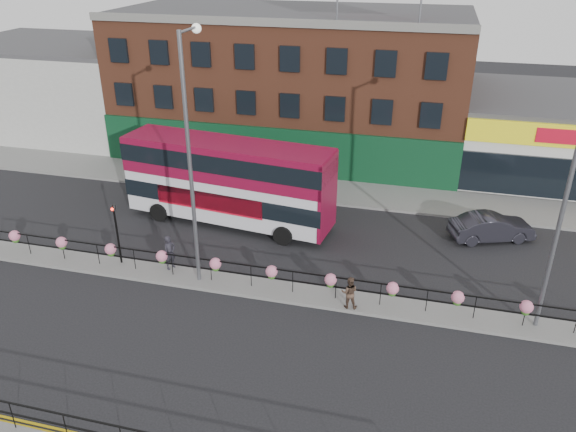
% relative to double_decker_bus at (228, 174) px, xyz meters
% --- Properties ---
extents(ground, '(120.00, 120.00, 0.00)m').
position_rel_double_decker_bus_xyz_m(ground, '(4.30, -6.29, -2.98)').
color(ground, black).
rests_on(ground, ground).
extents(north_pavement, '(60.00, 4.00, 0.15)m').
position_rel_double_decker_bus_xyz_m(north_pavement, '(4.30, 5.71, -2.91)').
color(north_pavement, slate).
rests_on(north_pavement, ground).
extents(median, '(60.00, 1.60, 0.15)m').
position_rel_double_decker_bus_xyz_m(median, '(4.30, -6.29, -2.91)').
color(median, slate).
rests_on(median, ground).
extents(brick_building, '(25.00, 12.21, 10.30)m').
position_rel_double_decker_bus_xyz_m(brick_building, '(0.30, 13.66, 2.15)').
color(brick_building, brown).
rests_on(brick_building, ground).
extents(supermarket, '(15.00, 12.25, 5.30)m').
position_rel_double_decker_bus_xyz_m(supermarket, '(20.30, 13.61, -0.33)').
color(supermarket, silver).
rests_on(supermarket, ground).
extents(warehouse_west, '(15.50, 12.00, 7.30)m').
position_rel_double_decker_bus_xyz_m(warehouse_west, '(-19.95, 13.71, 0.67)').
color(warehouse_west, '#AEAFA9').
rests_on(warehouse_west, ground).
extents(median_railing, '(30.04, 0.56, 1.23)m').
position_rel_double_decker_bus_xyz_m(median_railing, '(4.30, -6.29, -1.94)').
color(median_railing, black).
rests_on(median_railing, median).
extents(double_decker_bus, '(12.24, 4.26, 4.85)m').
position_rel_double_decker_bus_xyz_m(double_decker_bus, '(0.00, 0.00, 0.00)').
color(double_decker_bus, silver).
rests_on(double_decker_bus, ground).
extents(car, '(4.55, 5.51, 1.47)m').
position_rel_double_decker_bus_xyz_m(car, '(14.46, 1.60, -2.24)').
color(car, '#27262E').
rests_on(car, ground).
extents(pedestrian_a, '(0.96, 0.90, 1.76)m').
position_rel_double_decker_bus_xyz_m(pedestrian_a, '(-1.04, -5.76, -1.95)').
color(pedestrian_a, black).
rests_on(pedestrian_a, median).
extents(pedestrian_b, '(0.87, 0.74, 1.52)m').
position_rel_double_decker_bus_xyz_m(pedestrian_b, '(7.99, -6.81, -2.07)').
color(pedestrian_b, '#483428').
rests_on(pedestrian_b, median).
extents(lamp_column_west, '(0.41, 2.02, 11.49)m').
position_rel_double_decker_bus_xyz_m(lamp_column_west, '(0.70, -6.07, 3.98)').
color(lamp_column_west, slate).
rests_on(lamp_column_west, median).
extents(lamp_column_east, '(0.41, 2.00, 11.42)m').
position_rel_double_decker_bus_xyz_m(lamp_column_east, '(15.83, -5.81, 3.94)').
color(lamp_column_east, slate).
rests_on(lamp_column_east, median).
extents(traffic_light_median, '(0.15, 0.28, 3.65)m').
position_rel_double_decker_bus_xyz_m(traffic_light_median, '(-3.70, -5.90, -0.51)').
color(traffic_light_median, black).
rests_on(traffic_light_median, median).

